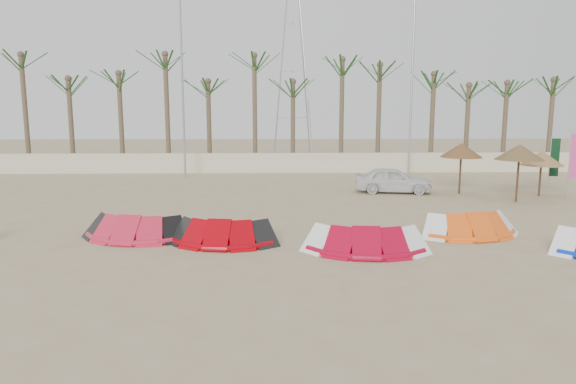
{
  "coord_description": "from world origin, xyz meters",
  "views": [
    {
      "loc": [
        -0.51,
        -11.85,
        4.22
      ],
      "look_at": [
        0.0,
        6.0,
        1.3
      ],
      "focal_mm": 32.0,
      "sensor_mm": 36.0,
      "label": 1
    }
  ],
  "objects_px": {
    "kite_red_mid": "(223,229)",
    "car": "(393,180)",
    "kite_red_left": "(136,225)",
    "kite_orange": "(468,222)",
    "parasol_right": "(542,158)",
    "kite_red_right": "(364,236)",
    "parasol_left": "(461,150)",
    "parasol_mid": "(519,152)"
  },
  "relations": [
    {
      "from": "kite_red_mid",
      "to": "car",
      "type": "relative_size",
      "value": 0.93
    },
    {
      "from": "kite_red_mid",
      "to": "kite_red_left",
      "type": "bearing_deg",
      "value": 166.33
    },
    {
      "from": "kite_orange",
      "to": "parasol_right",
      "type": "xyz_separation_m",
      "value": [
        6.34,
        7.51,
        1.43
      ]
    },
    {
      "from": "kite_red_right",
      "to": "parasol_right",
      "type": "height_order",
      "value": "parasol_right"
    },
    {
      "from": "kite_red_mid",
      "to": "parasol_left",
      "type": "relative_size",
      "value": 1.41
    },
    {
      "from": "kite_orange",
      "to": "parasol_right",
      "type": "height_order",
      "value": "parasol_right"
    },
    {
      "from": "parasol_mid",
      "to": "parasol_left",
      "type": "bearing_deg",
      "value": 127.4
    },
    {
      "from": "parasol_mid",
      "to": "parasol_right",
      "type": "height_order",
      "value": "parasol_mid"
    },
    {
      "from": "kite_red_left",
      "to": "parasol_right",
      "type": "relative_size",
      "value": 1.67
    },
    {
      "from": "kite_red_mid",
      "to": "kite_red_right",
      "type": "relative_size",
      "value": 0.96
    },
    {
      "from": "kite_orange",
      "to": "parasol_right",
      "type": "distance_m",
      "value": 9.93
    },
    {
      "from": "parasol_left",
      "to": "parasol_right",
      "type": "bearing_deg",
      "value": -11.74
    },
    {
      "from": "kite_orange",
      "to": "kite_red_mid",
      "type": "bearing_deg",
      "value": -174.46
    },
    {
      "from": "parasol_mid",
      "to": "car",
      "type": "bearing_deg",
      "value": 151.21
    },
    {
      "from": "kite_red_mid",
      "to": "parasol_right",
      "type": "bearing_deg",
      "value": 29.72
    },
    {
      "from": "parasol_mid",
      "to": "parasol_right",
      "type": "distance_m",
      "value": 2.48
    },
    {
      "from": "kite_red_mid",
      "to": "kite_red_right",
      "type": "distance_m",
      "value": 4.45
    },
    {
      "from": "kite_orange",
      "to": "parasol_right",
      "type": "bearing_deg",
      "value": 49.83
    },
    {
      "from": "kite_red_mid",
      "to": "parasol_right",
      "type": "distance_m",
      "value": 16.81
    },
    {
      "from": "kite_red_mid",
      "to": "parasol_right",
      "type": "height_order",
      "value": "parasol_right"
    },
    {
      "from": "kite_red_mid",
      "to": "parasol_mid",
      "type": "relative_size",
      "value": 1.35
    },
    {
      "from": "parasol_right",
      "to": "car",
      "type": "bearing_deg",
      "value": 170.17
    },
    {
      "from": "car",
      "to": "parasol_mid",
      "type": "bearing_deg",
      "value": -109.55
    },
    {
      "from": "car",
      "to": "parasol_right",
      "type": "bearing_deg",
      "value": -90.58
    },
    {
      "from": "kite_red_right",
      "to": "parasol_left",
      "type": "bearing_deg",
      "value": 56.92
    },
    {
      "from": "kite_red_right",
      "to": "parasol_right",
      "type": "xyz_separation_m",
      "value": [
        10.22,
        9.33,
        1.43
      ]
    },
    {
      "from": "kite_red_mid",
      "to": "kite_orange",
      "type": "relative_size",
      "value": 1.0
    },
    {
      "from": "parasol_mid",
      "to": "car",
      "type": "distance_m",
      "value": 5.96
    },
    {
      "from": "parasol_left",
      "to": "kite_orange",
      "type": "bearing_deg",
      "value": -108.03
    },
    {
      "from": "kite_red_right",
      "to": "kite_red_mid",
      "type": "bearing_deg",
      "value": 166.63
    },
    {
      "from": "kite_red_mid",
      "to": "kite_orange",
      "type": "height_order",
      "value": "same"
    },
    {
      "from": "kite_red_left",
      "to": "kite_red_mid",
      "type": "bearing_deg",
      "value": -13.67
    },
    {
      "from": "kite_red_left",
      "to": "kite_red_right",
      "type": "height_order",
      "value": "same"
    },
    {
      "from": "kite_red_mid",
      "to": "parasol_mid",
      "type": "distance_m",
      "value": 14.48
    },
    {
      "from": "kite_orange",
      "to": "car",
      "type": "height_order",
      "value": "car"
    },
    {
      "from": "kite_red_left",
      "to": "parasol_mid",
      "type": "bearing_deg",
      "value": 21.15
    },
    {
      "from": "kite_red_left",
      "to": "parasol_left",
      "type": "bearing_deg",
      "value": 31.18
    },
    {
      "from": "kite_red_left",
      "to": "parasol_left",
      "type": "xyz_separation_m",
      "value": [
        13.81,
        8.36,
        1.75
      ]
    },
    {
      "from": "kite_red_mid",
      "to": "car",
      "type": "distance_m",
      "value": 12.2
    },
    {
      "from": "car",
      "to": "kite_red_mid",
      "type": "bearing_deg",
      "value": 150.38
    },
    {
      "from": "kite_red_left",
      "to": "kite_orange",
      "type": "relative_size",
      "value": 1.04
    },
    {
      "from": "kite_red_right",
      "to": "car",
      "type": "relative_size",
      "value": 0.97
    }
  ]
}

